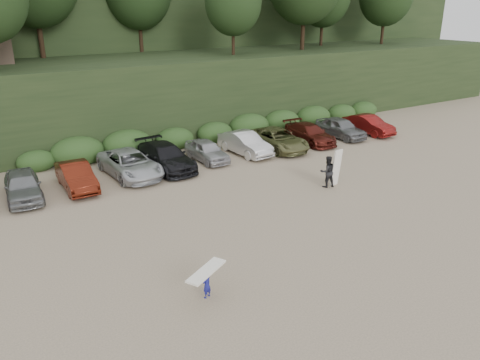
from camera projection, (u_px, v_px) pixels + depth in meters
ground at (273, 223)px, 22.88m from camera, size 120.00×120.00×0.00m
parked_cars at (149, 161)px, 29.48m from camera, size 39.76×6.00×1.61m
child_surfer at (207, 279)px, 16.84m from camera, size 1.91×1.39×1.14m
adult_surfer at (328, 171)px, 27.13m from camera, size 1.40×0.90×2.22m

